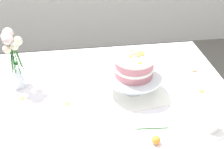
% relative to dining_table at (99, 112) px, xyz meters
% --- Properties ---
extents(dining_table, '(1.40, 1.00, 0.74)m').
position_rel_dining_table_xyz_m(dining_table, '(0.00, 0.00, 0.00)').
color(dining_table, white).
rests_on(dining_table, ground).
extents(linen_napkin, '(0.36, 0.36, 0.00)m').
position_rel_dining_table_xyz_m(linen_napkin, '(0.18, 0.04, 0.09)').
color(linen_napkin, white).
rests_on(linen_napkin, dining_table).
extents(cake_stand, '(0.29, 0.29, 0.10)m').
position_rel_dining_table_xyz_m(cake_stand, '(0.18, 0.04, 0.17)').
color(cake_stand, silver).
rests_on(cake_stand, linen_napkin).
extents(layer_cake, '(0.20, 0.20, 0.12)m').
position_rel_dining_table_xyz_m(layer_cake, '(0.18, 0.04, 0.25)').
color(layer_cake, '#CC7A84').
rests_on(layer_cake, cake_stand).
extents(flower_vase, '(0.10, 0.11, 0.32)m').
position_rel_dining_table_xyz_m(flower_vase, '(-0.40, 0.17, 0.25)').
color(flower_vase, silver).
rests_on(flower_vase, dining_table).
extents(teacup, '(0.13, 0.13, 0.06)m').
position_rel_dining_table_xyz_m(teacup, '(0.46, -0.28, 0.12)').
color(teacup, white).
rests_on(teacup, dining_table).
extents(fallen_rose, '(0.14, 0.11, 0.04)m').
position_rel_dining_table_xyz_m(fallen_rose, '(0.21, -0.32, 0.11)').
color(fallen_rose, '#2D6028').
rests_on(fallen_rose, dining_table).
extents(loose_petal_0, '(0.02, 0.03, 0.00)m').
position_rel_dining_table_xyz_m(loose_petal_0, '(-0.16, -0.02, 0.09)').
color(loose_petal_0, orange).
rests_on(loose_petal_0, dining_table).
extents(loose_petal_1, '(0.05, 0.03, 0.01)m').
position_rel_dining_table_xyz_m(loose_petal_1, '(0.57, 0.17, 0.09)').
color(loose_petal_1, '#E56B51').
rests_on(loose_petal_1, dining_table).
extents(loose_petal_2, '(0.04, 0.03, 0.00)m').
position_rel_dining_table_xyz_m(loose_petal_2, '(0.54, -0.02, 0.09)').
color(loose_petal_2, orange).
rests_on(loose_petal_2, dining_table).
extents(loose_petal_3, '(0.02, 0.04, 0.00)m').
position_rel_dining_table_xyz_m(loose_petal_3, '(-0.38, 0.05, 0.09)').
color(loose_petal_3, yellow).
rests_on(loose_petal_3, dining_table).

